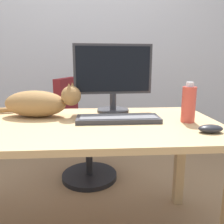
{
  "coord_description": "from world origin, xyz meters",
  "views": [
    {
      "loc": [
        0.12,
        -1.14,
        1.01
      ],
      "look_at": [
        0.2,
        -0.03,
        0.76
      ],
      "focal_mm": 36.36,
      "sensor_mm": 36.0,
      "label": 1
    }
  ],
  "objects_px": {
    "office_chair": "(83,138)",
    "monitor": "(113,76)",
    "computer_mouse": "(211,129)",
    "cat": "(39,103)",
    "keyboard": "(118,119)",
    "spray_bottle": "(189,104)"
  },
  "relations": [
    {
      "from": "office_chair",
      "to": "monitor",
      "type": "height_order",
      "value": "monitor"
    },
    {
      "from": "monitor",
      "to": "computer_mouse",
      "type": "xyz_separation_m",
      "value": [
        0.4,
        -0.47,
        -0.21
      ]
    },
    {
      "from": "monitor",
      "to": "cat",
      "type": "distance_m",
      "value": 0.47
    },
    {
      "from": "office_chair",
      "to": "computer_mouse",
      "type": "bearing_deg",
      "value": -56.3
    },
    {
      "from": "monitor",
      "to": "keyboard",
      "type": "bearing_deg",
      "value": -87.47
    },
    {
      "from": "cat",
      "to": "spray_bottle",
      "type": "relative_size",
      "value": 2.88
    },
    {
      "from": "cat",
      "to": "office_chair",
      "type": "bearing_deg",
      "value": 70.66
    },
    {
      "from": "spray_bottle",
      "to": "monitor",
      "type": "bearing_deg",
      "value": 143.28
    },
    {
      "from": "monitor",
      "to": "spray_bottle",
      "type": "height_order",
      "value": "monitor"
    },
    {
      "from": "monitor",
      "to": "cat",
      "type": "bearing_deg",
      "value": -166.06
    },
    {
      "from": "spray_bottle",
      "to": "computer_mouse",
      "type": "bearing_deg",
      "value": -81.26
    },
    {
      "from": "monitor",
      "to": "keyboard",
      "type": "distance_m",
      "value": 0.32
    },
    {
      "from": "keyboard",
      "to": "spray_bottle",
      "type": "xyz_separation_m",
      "value": [
        0.36,
        -0.04,
        0.08
      ]
    },
    {
      "from": "monitor",
      "to": "computer_mouse",
      "type": "distance_m",
      "value": 0.65
    },
    {
      "from": "computer_mouse",
      "to": "office_chair",
      "type": "bearing_deg",
      "value": 123.7
    },
    {
      "from": "cat",
      "to": "monitor",
      "type": "bearing_deg",
      "value": 13.94
    },
    {
      "from": "office_chair",
      "to": "monitor",
      "type": "relative_size",
      "value": 1.83
    },
    {
      "from": "office_chair",
      "to": "computer_mouse",
      "type": "xyz_separation_m",
      "value": [
        0.63,
        -0.94,
        0.35
      ]
    },
    {
      "from": "monitor",
      "to": "spray_bottle",
      "type": "distance_m",
      "value": 0.48
    },
    {
      "from": "computer_mouse",
      "to": "spray_bottle",
      "type": "height_order",
      "value": "spray_bottle"
    },
    {
      "from": "keyboard",
      "to": "computer_mouse",
      "type": "xyz_separation_m",
      "value": [
        0.39,
        -0.23,
        0.0
      ]
    },
    {
      "from": "cat",
      "to": "spray_bottle",
      "type": "distance_m",
      "value": 0.82
    }
  ]
}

